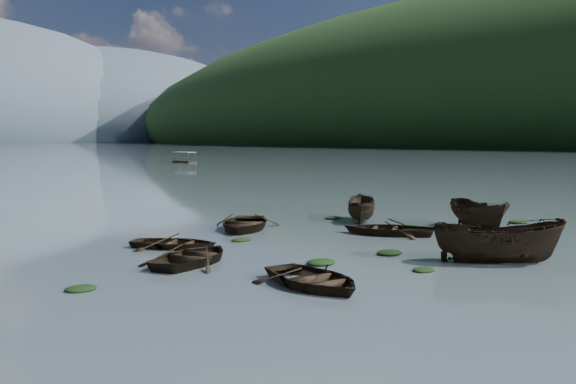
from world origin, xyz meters
TOP-DOWN VIEW (x-y plane):
  - ground_plane at (0.00, 0.00)m, footprint 2400.00×2400.00m
  - haze_mtn_d at (320.00, 900.00)m, footprint 520.00×520.00m
  - rowboat_0 at (-6.76, 1.62)m, footprint 3.31×4.44m
  - rowboat_1 at (-7.96, 7.34)m, footprint 5.30×4.86m
  - rowboat_2 at (1.37, 0.45)m, footprint 4.90×4.69m
  - rowboat_3 at (3.28, 8.11)m, footprint 5.19×5.47m
  - rowboat_4 at (3.93, 1.50)m, footprint 4.67×3.48m
  - rowboat_5 at (8.51, 6.64)m, footprint 3.35×5.01m
  - rowboat_6 at (-6.99, 10.89)m, footprint 4.55×4.64m
  - rowboat_7 at (-1.54, 13.78)m, footprint 5.96×6.10m
  - rowboat_8 at (5.69, 12.65)m, footprint 4.01×4.07m
  - weed_clump_0 at (-4.24, 4.27)m, footprint 1.18×0.97m
  - weed_clump_1 at (-2.10, 1.11)m, footprint 0.90×0.72m
  - weed_clump_2 at (-0.68, 4.16)m, footprint 1.16×0.93m
  - weed_clump_3 at (6.08, 9.28)m, footprint 0.83×0.70m
  - weed_clump_4 at (12.13, 6.69)m, footprint 1.23×0.98m
  - weed_clump_5 at (-12.90, 5.56)m, footprint 1.00×0.81m
  - weed_clump_6 at (-3.65, 10.72)m, footprint 0.94×0.78m
  - weed_clump_7 at (5.06, 14.37)m, footprint 1.02×0.82m
  - pontoon_right at (39.84, 99.24)m, footprint 3.06×5.50m

SIDE VIEW (x-z plane):
  - ground_plane at x=0.00m, z-range 0.00..0.00m
  - haze_mtn_d at x=320.00m, z-range -110.00..110.00m
  - rowboat_0 at x=-6.76m, z-range -0.44..0.44m
  - rowboat_1 at x=-7.96m, z-range -0.45..0.45m
  - rowboat_2 at x=1.37m, z-range -0.95..0.95m
  - rowboat_3 at x=3.28m, z-range -0.46..0.46m
  - rowboat_4 at x=3.93m, z-range -0.46..0.46m
  - rowboat_5 at x=8.51m, z-range -0.91..0.91m
  - rowboat_6 at x=-6.99m, z-range -0.39..0.39m
  - rowboat_7 at x=-1.54m, z-range -0.52..0.52m
  - rowboat_8 at x=5.69m, z-range -0.80..0.80m
  - weed_clump_0 at x=-4.24m, z-range -0.13..0.13m
  - weed_clump_1 at x=-2.10m, z-range -0.10..0.10m
  - weed_clump_2 at x=-0.68m, z-range -0.13..0.13m
  - weed_clump_3 at x=6.08m, z-range -0.09..0.09m
  - weed_clump_4 at x=12.13m, z-range -0.13..0.13m
  - weed_clump_5 at x=-12.90m, z-range -0.11..0.11m
  - weed_clump_6 at x=-3.65m, z-range -0.10..0.10m
  - weed_clump_7 at x=5.06m, z-range -0.11..0.11m
  - pontoon_right at x=39.84m, z-range -1.00..1.00m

